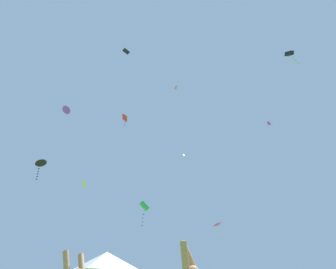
{
  "coord_description": "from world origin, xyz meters",
  "views": [
    {
      "loc": [
        0.66,
        -5.45,
        1.33
      ],
      "look_at": [
        -1.79,
        15.03,
        17.23
      ],
      "focal_mm": 22.43,
      "sensor_mm": 36.0,
      "label": 1
    }
  ],
  "objects_px": {
    "kite_black_delta": "(41,163)",
    "kite_pink_box": "(176,88)",
    "kite_black_box": "(290,54)",
    "kite_black_diamond": "(127,51)",
    "kite_yellow_diamond": "(183,155)",
    "kite_yellow_delta": "(84,184)",
    "kite_magenta_delta": "(269,123)",
    "kite_green_box": "(144,207)",
    "kite_red_diamond": "(125,118)",
    "canopy_tent_white": "(106,262)",
    "kite_magenta_diamond": "(217,225)",
    "kite_purple_delta": "(67,110)"
  },
  "relations": [
    {
      "from": "canopy_tent_white",
      "to": "kite_yellow_delta",
      "type": "relative_size",
      "value": 2.13
    },
    {
      "from": "kite_black_diamond",
      "to": "kite_yellow_delta",
      "type": "relative_size",
      "value": 0.54
    },
    {
      "from": "kite_magenta_delta",
      "to": "kite_black_diamond",
      "type": "height_order",
      "value": "kite_magenta_delta"
    },
    {
      "from": "kite_black_box",
      "to": "kite_purple_delta",
      "type": "relative_size",
      "value": 1.68
    },
    {
      "from": "kite_magenta_delta",
      "to": "kite_purple_delta",
      "type": "xyz_separation_m",
      "value": [
        -33.0,
        -11.35,
        -3.71
      ]
    },
    {
      "from": "kite_purple_delta",
      "to": "kite_pink_box",
      "type": "relative_size",
      "value": 1.07
    },
    {
      "from": "kite_black_diamond",
      "to": "kite_red_diamond",
      "type": "xyz_separation_m",
      "value": [
        -4.99,
        15.24,
        3.5
      ]
    },
    {
      "from": "kite_magenta_delta",
      "to": "kite_purple_delta",
      "type": "relative_size",
      "value": 0.55
    },
    {
      "from": "kite_red_diamond",
      "to": "kite_green_box",
      "type": "xyz_separation_m",
      "value": [
        6.13,
        -5.48,
        -18.65
      ]
    },
    {
      "from": "kite_magenta_delta",
      "to": "kite_yellow_diamond",
      "type": "xyz_separation_m",
      "value": [
        -16.43,
        2.24,
        -4.4
      ]
    },
    {
      "from": "kite_black_delta",
      "to": "kite_green_box",
      "type": "height_order",
      "value": "kite_black_delta"
    },
    {
      "from": "kite_red_diamond",
      "to": "kite_pink_box",
      "type": "height_order",
      "value": "kite_red_diamond"
    },
    {
      "from": "kite_magenta_diamond",
      "to": "kite_red_diamond",
      "type": "height_order",
      "value": "kite_red_diamond"
    },
    {
      "from": "kite_black_box",
      "to": "kite_black_diamond",
      "type": "distance_m",
      "value": 19.89
    },
    {
      "from": "kite_green_box",
      "to": "kite_purple_delta",
      "type": "xyz_separation_m",
      "value": [
        -12.34,
        -2.12,
        14.23
      ]
    },
    {
      "from": "kite_yellow_diamond",
      "to": "kite_yellow_delta",
      "type": "relative_size",
      "value": 0.37
    },
    {
      "from": "kite_pink_box",
      "to": "kite_yellow_delta",
      "type": "xyz_separation_m",
      "value": [
        -15.41,
        9.07,
        -9.83
      ]
    },
    {
      "from": "kite_magenta_delta",
      "to": "kite_pink_box",
      "type": "xyz_separation_m",
      "value": [
        -16.51,
        -12.15,
        -2.01
      ]
    },
    {
      "from": "kite_yellow_diamond",
      "to": "kite_black_box",
      "type": "bearing_deg",
      "value": -51.77
    },
    {
      "from": "kite_black_delta",
      "to": "kite_purple_delta",
      "type": "height_order",
      "value": "kite_purple_delta"
    },
    {
      "from": "kite_black_delta",
      "to": "kite_black_diamond",
      "type": "bearing_deg",
      "value": -33.07
    },
    {
      "from": "kite_red_diamond",
      "to": "kite_yellow_diamond",
      "type": "relative_size",
      "value": 4.77
    },
    {
      "from": "kite_green_box",
      "to": "kite_pink_box",
      "type": "distance_m",
      "value": 16.72
    },
    {
      "from": "canopy_tent_white",
      "to": "kite_pink_box",
      "type": "xyz_separation_m",
      "value": [
        4.28,
        5.62,
        22.07
      ]
    },
    {
      "from": "kite_green_box",
      "to": "kite_yellow_delta",
      "type": "xyz_separation_m",
      "value": [
        -11.26,
        6.16,
        6.1
      ]
    },
    {
      "from": "kite_black_delta",
      "to": "kite_pink_box",
      "type": "xyz_separation_m",
      "value": [
        17.04,
        -0.81,
        10.78
      ]
    },
    {
      "from": "kite_purple_delta",
      "to": "kite_yellow_diamond",
      "type": "bearing_deg",
      "value": 39.35
    },
    {
      "from": "kite_black_diamond",
      "to": "kite_green_box",
      "type": "distance_m",
      "value": 18.06
    },
    {
      "from": "canopy_tent_white",
      "to": "kite_black_delta",
      "type": "height_order",
      "value": "kite_black_delta"
    },
    {
      "from": "kite_black_delta",
      "to": "kite_magenta_delta",
      "type": "relative_size",
      "value": 2.76
    },
    {
      "from": "kite_black_box",
      "to": "kite_black_delta",
      "type": "bearing_deg",
      "value": 171.77
    },
    {
      "from": "kite_black_box",
      "to": "kite_red_diamond",
      "type": "xyz_separation_m",
      "value": [
        -24.63,
        12.12,
        2.84
      ]
    },
    {
      "from": "canopy_tent_white",
      "to": "kite_red_diamond",
      "type": "distance_m",
      "value": 29.1
    },
    {
      "from": "kite_black_diamond",
      "to": "kite_purple_delta",
      "type": "xyz_separation_m",
      "value": [
        -11.21,
        7.64,
        -0.92
      ]
    },
    {
      "from": "kite_black_delta",
      "to": "kite_green_box",
      "type": "distance_m",
      "value": 14.05
    },
    {
      "from": "kite_magenta_delta",
      "to": "kite_black_delta",
      "type": "bearing_deg",
      "value": -161.33
    },
    {
      "from": "kite_black_diamond",
      "to": "kite_yellow_diamond",
      "type": "relative_size",
      "value": 1.47
    },
    {
      "from": "kite_black_delta",
      "to": "kite_pink_box",
      "type": "height_order",
      "value": "kite_pink_box"
    },
    {
      "from": "kite_magenta_diamond",
      "to": "kite_pink_box",
      "type": "xyz_separation_m",
      "value": [
        -4.34,
        -11.58,
        15.92
      ]
    },
    {
      "from": "kite_magenta_delta",
      "to": "kite_green_box",
      "type": "xyz_separation_m",
      "value": [
        -20.66,
        -9.23,
        -17.95
      ]
    },
    {
      "from": "kite_yellow_diamond",
      "to": "kite_magenta_delta",
      "type": "bearing_deg",
      "value": -7.76
    },
    {
      "from": "kite_black_delta",
      "to": "kite_black_diamond",
      "type": "xyz_separation_m",
      "value": [
        11.77,
        -7.66,
        9.99
      ]
    },
    {
      "from": "kite_black_diamond",
      "to": "kite_green_box",
      "type": "bearing_deg",
      "value": 83.38
    },
    {
      "from": "kite_black_box",
      "to": "kite_green_box",
      "type": "xyz_separation_m",
      "value": [
        -18.5,
        6.65,
        -15.81
      ]
    },
    {
      "from": "kite_yellow_diamond",
      "to": "kite_green_box",
      "type": "bearing_deg",
      "value": -110.25
    },
    {
      "from": "kite_magenta_diamond",
      "to": "kite_red_diamond",
      "type": "distance_m",
      "value": 23.9
    },
    {
      "from": "kite_yellow_delta",
      "to": "kite_black_diamond",
      "type": "bearing_deg",
      "value": -57.53
    },
    {
      "from": "kite_black_box",
      "to": "kite_black_delta",
      "type": "xyz_separation_m",
      "value": [
        -31.4,
        4.54,
        -10.65
      ]
    },
    {
      "from": "kite_magenta_delta",
      "to": "kite_yellow_delta",
      "type": "bearing_deg",
      "value": -174.5
    },
    {
      "from": "kite_green_box",
      "to": "kite_yellow_delta",
      "type": "bearing_deg",
      "value": 151.34
    }
  ]
}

